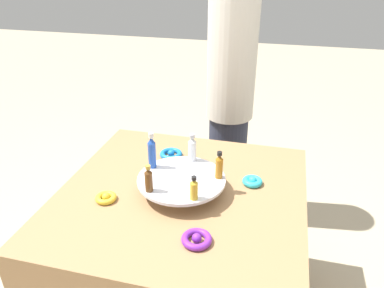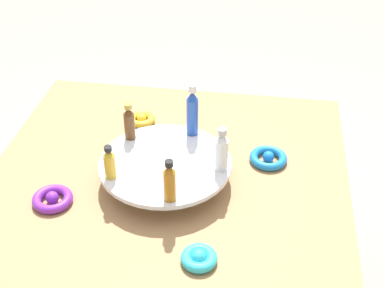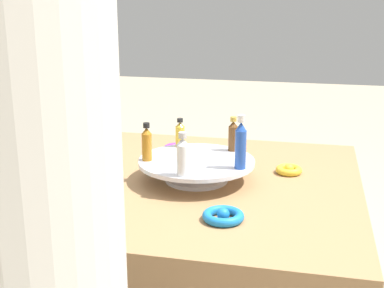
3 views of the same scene
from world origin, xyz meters
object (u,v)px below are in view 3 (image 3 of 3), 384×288
object	(u,v)px
bottle_gold	(180,134)
ribbon_bow_blue	(223,216)
display_stand	(197,166)
ribbon_bow_purple	(178,149)
bottle_blue	(241,144)
ribbon_bow_gold	(289,170)
bottle_brown	(233,135)
bottle_clear	(183,156)
ribbon_bow_teal	(97,184)
bottle_amber	(147,143)

from	to	relation	value
bottle_gold	ribbon_bow_blue	xyz separation A→B (m)	(-0.38, -0.20, -0.09)
display_stand	ribbon_bow_purple	world-z (taller)	display_stand
bottle_blue	ribbon_bow_gold	distance (m)	0.25
bottle_brown	ribbon_bow_purple	bearing A→B (deg)	54.99
bottle_gold	ribbon_bow_gold	distance (m)	0.35
bottle_brown	ribbon_bow_gold	xyz separation A→B (m)	(0.01, -0.17, -0.10)
bottle_brown	display_stand	bearing A→B (deg)	141.53
bottle_clear	ribbon_bow_teal	world-z (taller)	bottle_clear
ribbon_bow_teal	ribbon_bow_gold	xyz separation A→B (m)	(0.25, -0.52, -0.00)
display_stand	bottle_amber	size ratio (longest dim) A/B	3.04
display_stand	bottle_clear	size ratio (longest dim) A/B	2.86
bottle_gold	ribbon_bow_blue	size ratio (longest dim) A/B	0.89
bottle_blue	ribbon_bow_gold	xyz separation A→B (m)	(0.17, -0.13, -0.12)
display_stand	bottle_amber	world-z (taller)	bottle_amber
bottle_amber	ribbon_bow_gold	xyz separation A→B (m)	(0.16, -0.40, -0.10)
bottle_clear	bottle_blue	bearing A→B (deg)	-56.47
bottle_gold	ribbon_bow_teal	world-z (taller)	bottle_gold
bottle_clear	bottle_gold	bearing A→B (deg)	15.53
bottle_brown	bottle_gold	size ratio (longest dim) A/B	1.17
bottle_blue	ribbon_bow_purple	world-z (taller)	bottle_blue
bottle_clear	ribbon_bow_purple	bearing A→B (deg)	16.23
display_stand	bottle_clear	distance (m)	0.16
bottle_blue	ribbon_bow_teal	size ratio (longest dim) A/B	1.86
bottle_brown	ribbon_bow_teal	bearing A→B (deg)	123.96
bottle_blue	ribbon_bow_purple	bearing A→B (deg)	39.65
display_stand	ribbon_bow_teal	world-z (taller)	display_stand
bottle_brown	bottle_blue	bearing A→B (deg)	-164.47
bottle_brown	ribbon_bow_teal	xyz separation A→B (m)	(-0.24, 0.35, -0.10)
display_stand	ribbon_bow_blue	distance (m)	0.29
bottle_gold	ribbon_bow_purple	distance (m)	0.18
bottle_gold	ribbon_bow_purple	size ratio (longest dim) A/B	0.91
ribbon_bow_purple	bottle_amber	bearing A→B (deg)	177.30
bottle_brown	bottle_clear	world-z (taller)	bottle_clear
bottle_blue	bottle_brown	size ratio (longest dim) A/B	1.42
display_stand	ribbon_bow_blue	world-z (taller)	display_stand
bottle_amber	ribbon_bow_teal	bearing A→B (deg)	124.75
bottle_gold	display_stand	bearing A→B (deg)	-146.47
ribbon_bow_blue	bottle_brown	bearing A→B (deg)	5.32
display_stand	ribbon_bow_gold	size ratio (longest dim) A/B	4.24
bottle_amber	bottle_clear	size ratio (longest dim) A/B	0.94
bottle_blue	ribbon_bow_teal	world-z (taller)	bottle_blue
display_stand	ribbon_bow_blue	size ratio (longest dim) A/B	3.31
ribbon_bow_blue	ribbon_bow_purple	world-z (taller)	ribbon_bow_purple
ribbon_bow_teal	display_stand	bearing A→B (deg)	-64.64
bottle_blue	ribbon_bow_blue	bearing A→B (deg)	177.21
ribbon_bow_teal	ribbon_bow_purple	bearing A→B (deg)	-19.64
bottle_gold	bottle_clear	distance (m)	0.27
ribbon_bow_purple	bottle_gold	bearing A→B (deg)	-162.49
display_stand	ribbon_bow_purple	xyz separation A→B (m)	(0.26, 0.12, -0.03)
ribbon_bow_teal	ribbon_bow_purple	size ratio (longest dim) A/B	0.81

